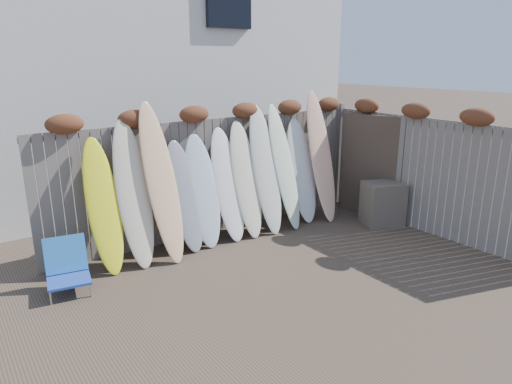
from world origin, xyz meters
TOP-DOWN VIEW (x-y plane):
  - ground at (0.00, 0.00)m, footprint 80.00×80.00m
  - back_fence at (0.06, 2.39)m, footprint 6.05×0.28m
  - right_fence at (2.99, 0.25)m, footprint 0.28×4.40m
  - house at (0.50, 6.50)m, footprint 8.50×5.50m
  - beach_chair at (-2.74, 1.65)m, footprint 0.61×0.64m
  - wooden_crate at (2.68, 0.92)m, footprint 0.84×0.78m
  - lattice_panel at (2.89, 1.37)m, footprint 0.40×1.27m
  - surfboard_0 at (-2.09, 1.99)m, footprint 0.48×0.69m
  - surfboard_1 at (-1.65, 1.97)m, footprint 0.54×0.78m
  - surfboard_2 at (-1.23, 1.90)m, footprint 0.55×0.87m
  - surfboard_3 at (-0.81, 2.00)m, footprint 0.58×0.67m
  - surfboard_4 at (-0.48, 2.02)m, footprint 0.57×0.67m
  - surfboard_5 at (-0.00, 2.01)m, footprint 0.52×0.67m
  - surfboard_6 at (0.34, 1.98)m, footprint 0.52×0.72m
  - surfboard_7 at (0.74, 1.95)m, footprint 0.55×0.81m
  - surfboard_8 at (1.14, 1.93)m, footprint 0.52×0.81m
  - surfboard_9 at (1.63, 2.01)m, footprint 0.61×0.72m
  - surfboard_10 at (2.00, 1.89)m, footprint 0.55×0.88m

SIDE VIEW (x-z plane):
  - ground at x=0.00m, z-range 0.00..0.00m
  - beach_chair at x=-2.74m, z-range -0.03..0.68m
  - wooden_crate at x=2.68m, z-range 0.00..0.79m
  - surfboard_3 at x=-0.81m, z-range 0.00..1.74m
  - surfboard_4 at x=-0.48m, z-range 0.00..1.81m
  - surfboard_5 at x=0.00m, z-range 0.00..1.87m
  - surfboard_9 at x=1.63m, z-range 0.00..1.90m
  - surfboard_0 at x=-2.09m, z-range 0.00..1.92m
  - lattice_panel at x=2.89m, z-range 0.00..1.96m
  - surfboard_6 at x=0.34m, z-range 0.00..1.96m
  - surfboard_1 at x=-1.65m, z-range 0.00..2.13m
  - surfboard_7 at x=0.74m, z-range 0.00..2.20m
  - surfboard_8 at x=1.14m, z-range 0.00..2.20m
  - right_fence at x=2.99m, z-range 0.02..2.26m
  - back_fence at x=0.06m, z-range 0.06..2.30m
  - surfboard_2 at x=-1.23m, z-range 0.00..2.37m
  - surfboard_10 at x=2.00m, z-range 0.00..2.40m
  - house at x=0.50m, z-range 0.04..6.36m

